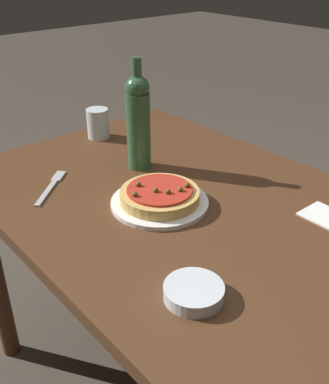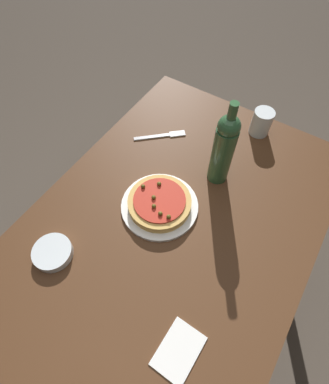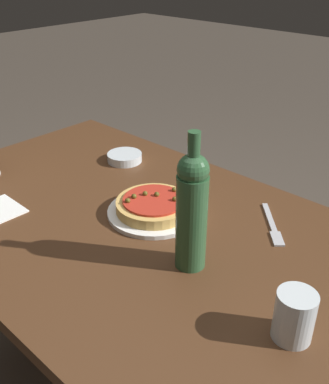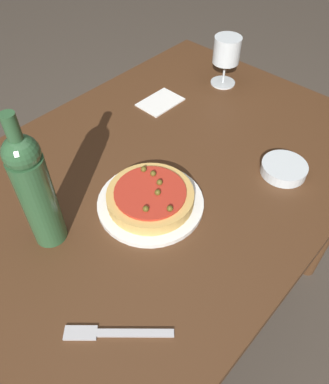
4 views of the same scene
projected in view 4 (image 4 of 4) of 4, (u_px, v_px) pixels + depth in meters
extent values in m
plane|color=#4C4238|center=(155.00, 311.00, 1.49)|extent=(14.00, 14.00, 0.00)
cube|color=#4C2D19|center=(149.00, 182.00, 0.95)|extent=(1.28, 0.83, 0.03)
cylinder|color=#4C2D19|center=(184.00, 134.00, 1.68)|extent=(0.06, 0.06, 0.72)
cylinder|color=white|center=(151.00, 203.00, 0.87)|extent=(0.25, 0.25, 0.01)
cylinder|color=tan|center=(150.00, 197.00, 0.86)|extent=(0.20, 0.20, 0.03)
cylinder|color=#B72D1E|center=(150.00, 192.00, 0.84)|extent=(0.16, 0.16, 0.01)
sphere|color=brown|center=(158.00, 192.00, 0.83)|extent=(0.01, 0.01, 0.01)
sphere|color=brown|center=(153.00, 174.00, 0.87)|extent=(0.01, 0.01, 0.01)
sphere|color=brown|center=(170.00, 208.00, 0.80)|extent=(0.01, 0.01, 0.01)
sphere|color=brown|center=(146.00, 209.00, 0.80)|extent=(0.01, 0.01, 0.01)
sphere|color=brown|center=(160.00, 182.00, 0.85)|extent=(0.01, 0.01, 0.01)
sphere|color=brown|center=(144.00, 169.00, 0.88)|extent=(0.01, 0.01, 0.01)
cylinder|color=silver|center=(223.00, 83.00, 1.23)|extent=(0.08, 0.08, 0.00)
cylinder|color=silver|center=(224.00, 72.00, 1.20)|extent=(0.01, 0.01, 0.07)
cylinder|color=silver|center=(227.00, 50.00, 1.15)|extent=(0.08, 0.08, 0.08)
cylinder|color=#2D5633|center=(39.00, 202.00, 0.73)|extent=(0.07, 0.07, 0.22)
sphere|color=#2D5633|center=(21.00, 153.00, 0.64)|extent=(0.07, 0.07, 0.07)
cylinder|color=#2D5633|center=(13.00, 131.00, 0.61)|extent=(0.03, 0.03, 0.07)
cylinder|color=silver|center=(284.00, 169.00, 0.94)|extent=(0.11, 0.11, 0.03)
cube|color=#B7B7BC|center=(136.00, 333.00, 0.67)|extent=(0.10, 0.11, 0.00)
cube|color=#B7B7BC|center=(81.00, 333.00, 0.67)|extent=(0.06, 0.06, 0.00)
cube|color=white|center=(160.00, 102.00, 1.15)|extent=(0.13, 0.09, 0.00)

